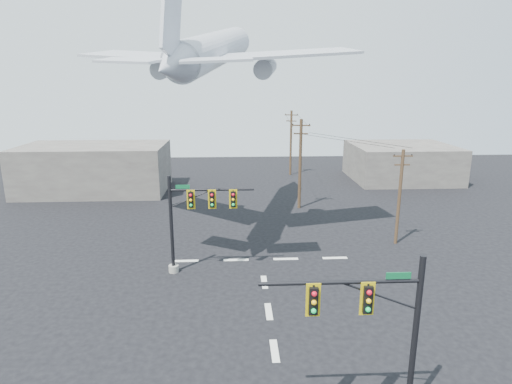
{
  "coord_description": "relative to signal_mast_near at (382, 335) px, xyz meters",
  "views": [
    {
      "loc": [
        -1.96,
        -19.75,
        13.89
      ],
      "look_at": [
        -0.74,
        5.0,
        7.43
      ],
      "focal_mm": 30.0,
      "sensor_mm": 36.0,
      "label": 1
    }
  ],
  "objects": [
    {
      "name": "ground",
      "position": [
        -3.91,
        4.74,
        -3.91
      ],
      "size": [
        120.0,
        120.0,
        0.0
      ],
      "primitive_type": "plane",
      "color": "black",
      "rests_on": "ground"
    },
    {
      "name": "utility_pole_a",
      "position": [
        8.17,
        19.68,
        0.45
      ],
      "size": [
        1.67,
        0.28,
        8.35
      ],
      "rotation": [
        0.0,
        0.0,
        -0.01
      ],
      "color": "#4A341F",
      "rests_on": "ground"
    },
    {
      "name": "utility_pole_b",
      "position": [
        1.26,
        30.94,
        1.28
      ],
      "size": [
        2.01,
        0.41,
        9.92
      ],
      "rotation": [
        0.0,
        0.0,
        -0.14
      ],
      "color": "#4A341F",
      "rests_on": "ground"
    },
    {
      "name": "signal_mast_far",
      "position": [
        -9.08,
        14.7,
        0.23
      ],
      "size": [
        6.4,
        0.81,
        7.38
      ],
      "color": "gray",
      "rests_on": "ground"
    },
    {
      "name": "lane_markings",
      "position": [
        -3.91,
        10.07,
        -3.9
      ],
      "size": [
        14.0,
        21.2,
        0.01
      ],
      "color": "silver",
      "rests_on": "ground"
    },
    {
      "name": "utility_pole_c",
      "position": [
        2.49,
        48.48,
        1.15
      ],
      "size": [
        1.91,
        0.78,
        9.67
      ],
      "rotation": [
        0.0,
        0.0,
        -0.34
      ],
      "color": "#4A341F",
      "rests_on": "ground"
    },
    {
      "name": "building_left",
      "position": [
        -23.91,
        39.74,
        -0.91
      ],
      "size": [
        18.0,
        10.0,
        6.0
      ],
      "primitive_type": "cube",
      "color": "slate",
      "rests_on": "ground"
    },
    {
      "name": "signal_mast_near",
      "position": [
        0.0,
        0.0,
        0.0
      ],
      "size": [
        6.79,
        0.8,
        7.32
      ],
      "color": "gray",
      "rests_on": "ground"
    },
    {
      "name": "power_lines",
      "position": [
        3.09,
        33.53,
        4.9
      ],
      "size": [
        8.56,
        28.8,
        0.64
      ],
      "color": "black"
    },
    {
      "name": "building_right",
      "position": [
        18.09,
        44.74,
        -1.41
      ],
      "size": [
        14.0,
        12.0,
        5.0
      ],
      "primitive_type": "cube",
      "color": "slate",
      "rests_on": "ground"
    },
    {
      "name": "airliner",
      "position": [
        -7.57,
        23.66,
        12.46
      ],
      "size": [
        24.5,
        26.18,
        6.95
      ],
      "rotation": [
        0.0,
        -0.16,
        1.36
      ],
      "color": "#B0B5BC"
    }
  ]
}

